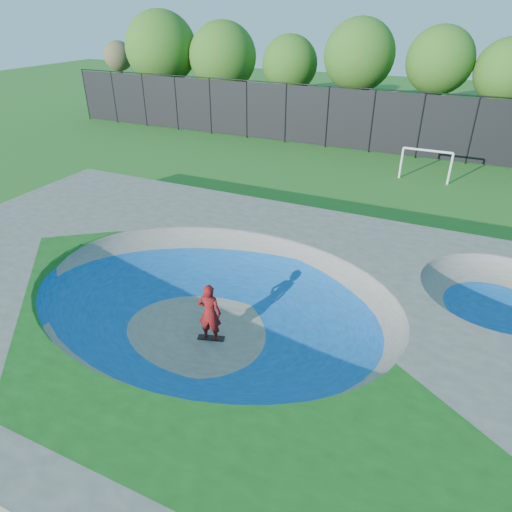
{
  "coord_description": "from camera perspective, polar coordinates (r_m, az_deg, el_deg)",
  "views": [
    {
      "loc": [
        5.73,
        -9.35,
        8.59
      ],
      "look_at": [
        0.03,
        3.0,
        1.1
      ],
      "focal_mm": 32.0,
      "sensor_mm": 36.0,
      "label": 1
    }
  ],
  "objects": [
    {
      "name": "ground",
      "position": [
        13.93,
        -5.37,
        -9.38
      ],
      "size": [
        120.0,
        120.0,
        0.0
      ],
      "primitive_type": "plane",
      "color": "#1F5D1A",
      "rests_on": "ground"
    },
    {
      "name": "skate_deck",
      "position": [
        13.48,
        -5.52,
        -6.88
      ],
      "size": [
        22.0,
        14.0,
        1.5
      ],
      "primitive_type": "cube",
      "color": "gray",
      "rests_on": "ground"
    },
    {
      "name": "skater",
      "position": [
        13.11,
        -5.82,
        -7.08
      ],
      "size": [
        0.75,
        0.56,
        1.86
      ],
      "primitive_type": "imported",
      "rotation": [
        0.0,
        0.0,
        3.33
      ],
      "color": "red",
      "rests_on": "ground"
    },
    {
      "name": "skateboard",
      "position": [
        13.66,
        -5.63,
        -10.16
      ],
      "size": [
        0.81,
        0.45,
        0.05
      ],
      "primitive_type": "cube",
      "rotation": [
        0.0,
        0.0,
        0.31
      ],
      "color": "black",
      "rests_on": "ground"
    },
    {
      "name": "soccer_goal",
      "position": [
        27.04,
        20.54,
        11.24
      ],
      "size": [
        2.7,
        0.12,
        1.78
      ],
      "color": "white",
      "rests_on": "ground"
    },
    {
      "name": "fence",
      "position": [
        31.56,
        14.34,
        16.12
      ],
      "size": [
        48.09,
        0.09,
        4.04
      ],
      "color": "black",
      "rests_on": "ground"
    },
    {
      "name": "treeline",
      "position": [
        36.08,
        16.23,
        22.12
      ],
      "size": [
        51.87,
        7.11,
        8.42
      ],
      "color": "#452D22",
      "rests_on": "ground"
    }
  ]
}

